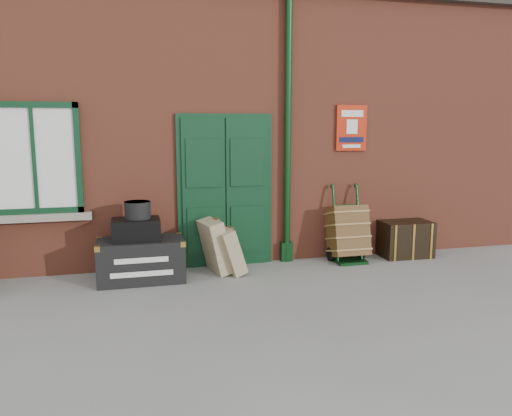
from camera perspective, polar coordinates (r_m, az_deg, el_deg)
name	(u,v)px	position (r m, az deg, el deg)	size (l,w,h in m)	color
ground	(271,294)	(6.35, 1.77, -9.79)	(80.00, 80.00, 0.00)	gray
station_building	(220,122)	(9.40, -4.10, 9.83)	(10.30, 4.30, 4.36)	#994731
houdini_trunk	(141,260)	(6.97, -12.99, -5.82)	(1.14, 0.63, 0.57)	black
strongbox	(136,229)	(6.87, -13.54, -2.38)	(0.63, 0.46, 0.29)	black
hatbox	(138,210)	(6.85, -13.38, -0.22)	(0.34, 0.34, 0.23)	black
suitcase_back	(215,246)	(7.14, -4.69, -4.37)	(0.22, 0.54, 0.75)	tan
suitcase_front	(229,251)	(7.09, -3.11, -4.90)	(0.19, 0.48, 0.65)	tan
porter_trolley	(348,232)	(7.87, 10.42, -2.76)	(0.57, 0.61, 1.16)	black
dark_trunk	(405,239)	(8.39, 16.68, -3.39)	(0.79, 0.52, 0.57)	black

